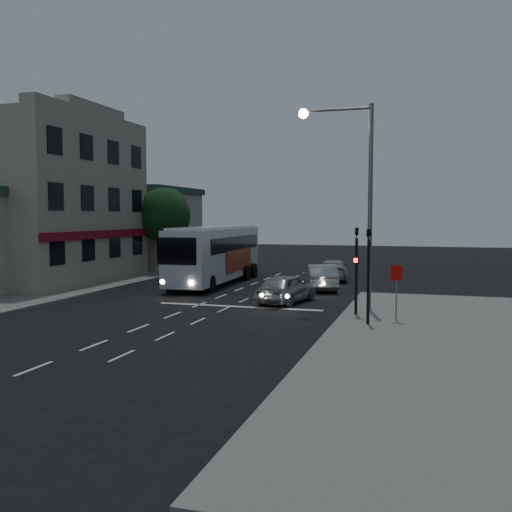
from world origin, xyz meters
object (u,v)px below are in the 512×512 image
(car_sedan_a, at_px, (320,277))
(traffic_signal_main, at_px, (356,260))
(regulatory_sign, at_px, (397,284))
(street_tree, at_px, (163,213))
(traffic_signal_side, at_px, (369,264))
(car_suv, at_px, (286,288))
(streetlight, at_px, (355,182))
(car_sedan_b, at_px, (333,270))
(tour_bus, at_px, (216,253))

(car_sedan_a, relative_size, traffic_signal_main, 1.09)
(regulatory_sign, distance_m, street_tree, 23.40)
(traffic_signal_side, bearing_deg, regulatory_sign, 43.92)
(traffic_signal_main, bearing_deg, car_suv, 141.20)
(regulatory_sign, bearing_deg, streetlight, 128.75)
(traffic_signal_side, bearing_deg, traffic_signal_main, 109.49)
(traffic_signal_side, relative_size, street_tree, 0.66)
(car_sedan_b, distance_m, traffic_signal_side, 16.17)
(traffic_signal_side, bearing_deg, car_sedan_b, 103.90)
(car_suv, bearing_deg, car_sedan_a, -84.82)
(car_suv, xyz_separation_m, streetlight, (3.50, -1.60, 5.01))
(car_sedan_b, xyz_separation_m, streetlight, (2.91, -12.21, 5.05))
(streetlight, bearing_deg, street_tree, 140.49)
(car_suv, height_order, car_sedan_a, car_sedan_a)
(car_sedan_b, distance_m, streetlight, 13.53)
(tour_bus, distance_m, traffic_signal_main, 13.78)
(car_suv, bearing_deg, traffic_signal_main, 153.74)
(tour_bus, xyz_separation_m, car_suv, (6.15, -6.54, -1.22))
(tour_bus, height_order, streetlight, streetlight)
(car_sedan_a, height_order, regulatory_sign, regulatory_sign)
(traffic_signal_main, distance_m, street_tree, 21.38)
(car_sedan_b, relative_size, streetlight, 0.52)
(traffic_signal_main, xyz_separation_m, street_tree, (-15.81, 14.25, 2.08))
(car_sedan_b, height_order, traffic_signal_side, traffic_signal_side)
(car_sedan_b, bearing_deg, traffic_signal_main, 94.04)
(traffic_signal_side, bearing_deg, street_tree, 135.50)
(car_sedan_a, distance_m, streetlight, 9.09)
(car_sedan_b, height_order, regulatory_sign, regulatory_sign)
(traffic_signal_main, distance_m, streetlight, 3.61)
(car_sedan_a, bearing_deg, tour_bus, -26.06)
(car_sedan_b, distance_m, street_tree, 13.22)
(tour_bus, bearing_deg, traffic_signal_main, -46.04)
(streetlight, bearing_deg, car_suv, 155.45)
(car_suv, xyz_separation_m, regulatory_sign, (5.46, -4.04, 0.87))
(car_suv, bearing_deg, streetlight, 167.99)
(car_suv, distance_m, street_tree, 16.89)
(tour_bus, bearing_deg, car_sedan_a, -11.05)
(car_suv, distance_m, car_sedan_b, 10.63)
(car_sedan_b, height_order, streetlight, streetlight)
(tour_bus, xyz_separation_m, car_sedan_a, (6.86, -1.08, -1.21))
(traffic_signal_main, height_order, regulatory_sign, traffic_signal_main)
(car_sedan_a, xyz_separation_m, traffic_signal_side, (3.75, -10.45, 1.69))
(tour_bus, distance_m, traffic_signal_side, 15.68)
(car_suv, height_order, car_sedan_b, car_suv)
(streetlight, bearing_deg, tour_bus, 139.87)
(tour_bus, bearing_deg, car_sedan_b, 29.02)
(traffic_signal_side, distance_m, street_tree, 23.24)
(car_suv, relative_size, street_tree, 0.68)
(traffic_signal_side, xyz_separation_m, street_tree, (-16.51, 16.22, 2.08))
(car_sedan_b, bearing_deg, tour_bus, 22.07)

